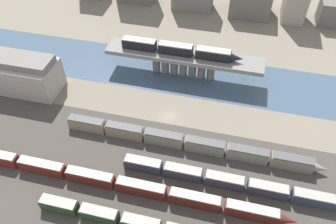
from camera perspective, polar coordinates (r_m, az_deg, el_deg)
name	(u,v)px	position (r m, az deg, el deg)	size (l,w,h in m)	color
ground_plane	(169,117)	(101.49, 0.17, -0.82)	(400.00, 400.00, 0.00)	#756B5B
railbed_yard	(148,182)	(87.35, -3.56, -12.05)	(280.00, 42.00, 0.01)	#423D38
river_water	(183,74)	(116.87, 2.62, 6.65)	(320.00, 22.64, 0.01)	#3D5166
bridge	(184,60)	(113.01, 2.72, 9.10)	(53.50, 8.38, 8.46)	slate
train_on_bridge	(180,50)	(110.91, 2.14, 10.82)	(40.90, 3.18, 3.51)	black
train_yard_mid	(95,178)	(87.50, -12.56, -11.22)	(98.98, 2.61, 3.88)	#5B1E19
train_yard_far	(229,182)	(86.56, 10.62, -11.86)	(56.77, 2.85, 3.57)	#2D384C
train_yard_outer	(188,143)	(92.28, 3.53, -5.39)	(73.52, 2.82, 4.10)	gray
warehouse_building	(15,72)	(118.96, -25.16, 6.27)	(29.15, 11.68, 12.73)	#9E998E
city_block_tall	(331,12)	(157.72, 26.49, 15.28)	(9.60, 9.84, 9.92)	#605B56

